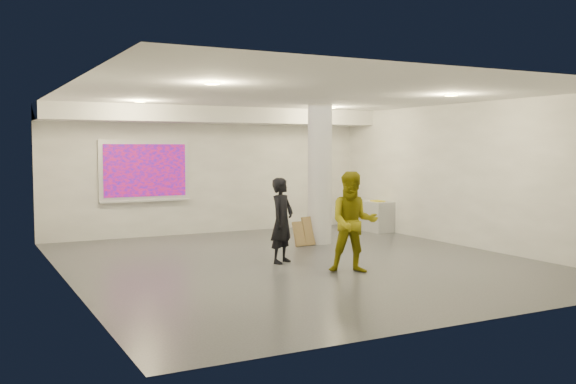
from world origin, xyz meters
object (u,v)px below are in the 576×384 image
column (320,174)px  woman (282,220)px  projection_screen (145,171)px  credenza (371,216)px  man (353,222)px

column → woman: 2.60m
projection_screen → credenza: size_ratio=1.64×
column → man: bearing=-110.6°
credenza → man: (-3.38, -4.33, 0.47)m
column → projection_screen: (-3.10, 2.65, 0.03)m
column → woman: column is taller
column → credenza: (2.22, 1.25, -1.13)m
projection_screen → woman: bearing=-73.4°
projection_screen → man: bearing=-71.3°
column → projection_screen: size_ratio=1.43×
projection_screen → column: bearing=-40.6°
credenza → man: 5.51m
woman → credenza: bearing=3.3°
projection_screen → man: size_ratio=1.25×
column → projection_screen: column is taller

